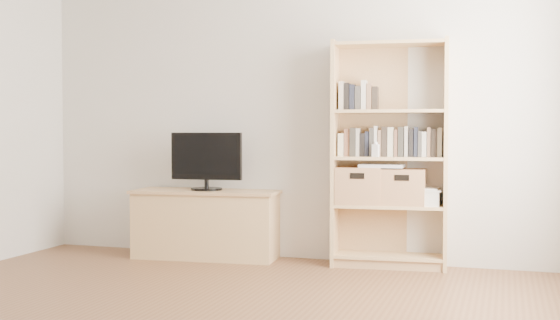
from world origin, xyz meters
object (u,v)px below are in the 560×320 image
at_px(bookshelf, 389,154).
at_px(baby_monitor, 376,151).
at_px(basket_right, 403,187).
at_px(tv_stand, 207,225).
at_px(basket_left, 359,185).
at_px(laptop, 382,166).
at_px(television, 206,162).

bearing_deg(bookshelf, baby_monitor, -135.00).
xyz_separation_m(bookshelf, basket_right, (0.11, 0.01, -0.25)).
relative_size(tv_stand, basket_right, 3.50).
bearing_deg(bookshelf, basket_right, -2.60).
bearing_deg(tv_stand, baby_monitor, -6.75).
xyz_separation_m(baby_monitor, basket_left, (-0.15, 0.08, -0.28)).
xyz_separation_m(basket_left, laptop, (0.18, 0.01, 0.16)).
bearing_deg(tv_stand, laptop, -3.21).
bearing_deg(baby_monitor, tv_stand, -168.90).
xyz_separation_m(television, basket_right, (1.63, 0.07, -0.18)).
height_order(tv_stand, laptop, laptop).
bearing_deg(television, laptop, -1.94).
distance_m(television, laptop, 1.47).
distance_m(tv_stand, basket_right, 1.67).
xyz_separation_m(tv_stand, basket_right, (1.63, 0.07, 0.36)).
xyz_separation_m(bookshelf, laptop, (-0.05, -0.02, -0.09)).
height_order(bookshelf, television, bookshelf).
bearing_deg(basket_right, bookshelf, 179.09).
height_order(baby_monitor, basket_left, baby_monitor).
relative_size(television, baby_monitor, 6.25).
xyz_separation_m(basket_left, basket_right, (0.34, 0.03, -0.00)).
bearing_deg(basket_right, baby_monitor, -153.96).
xyz_separation_m(television, baby_monitor, (1.43, -0.04, 0.11)).
height_order(baby_monitor, laptop, baby_monitor).
bearing_deg(bookshelf, basket_left, -178.81).
relative_size(bookshelf, basket_left, 5.04).
bearing_deg(tv_stand, basket_right, -2.60).
height_order(tv_stand, basket_right, basket_right).
bearing_deg(baby_monitor, bookshelf, 63.22).
xyz_separation_m(tv_stand, basket_left, (1.29, 0.04, 0.36)).
bearing_deg(basket_right, laptop, -175.74).
bearing_deg(tv_stand, basket_left, -3.39).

